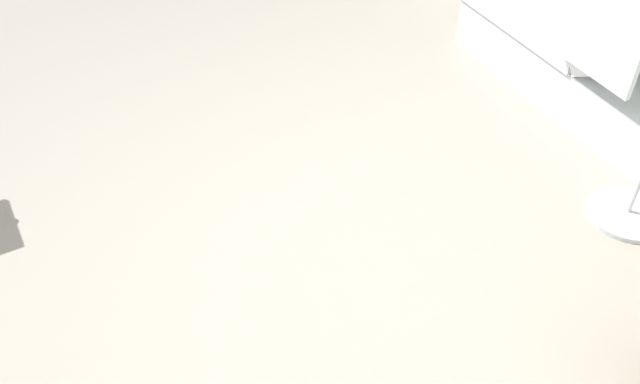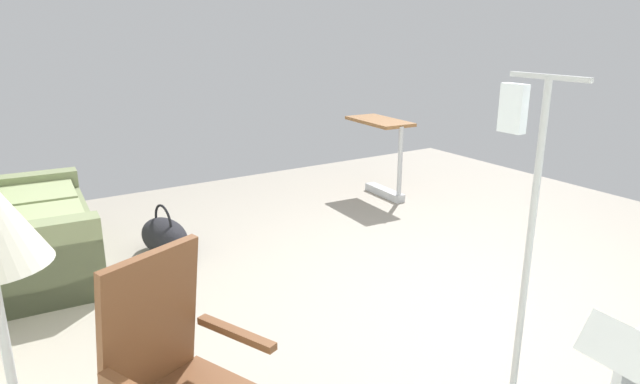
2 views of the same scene
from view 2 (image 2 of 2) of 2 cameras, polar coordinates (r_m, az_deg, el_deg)
The scene contains 4 objects.
ground_plane at distance 3.96m, azimuth 8.91°, elevation -10.97°, with size 7.26×7.26×0.00m, color gray.
couch at distance 4.81m, azimuth -27.96°, elevation -3.76°, with size 1.65×0.95×0.85m.
overbed_table at distance 6.17m, azimuth 6.49°, elevation 4.52°, with size 0.85×0.44×0.84m.
duffel_bag at distance 4.78m, azimuth -15.70°, elevation -4.40°, with size 0.60×0.39×0.43m.
Camera 2 is at (-2.60, 2.36, 1.83)m, focal length 31.11 mm.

